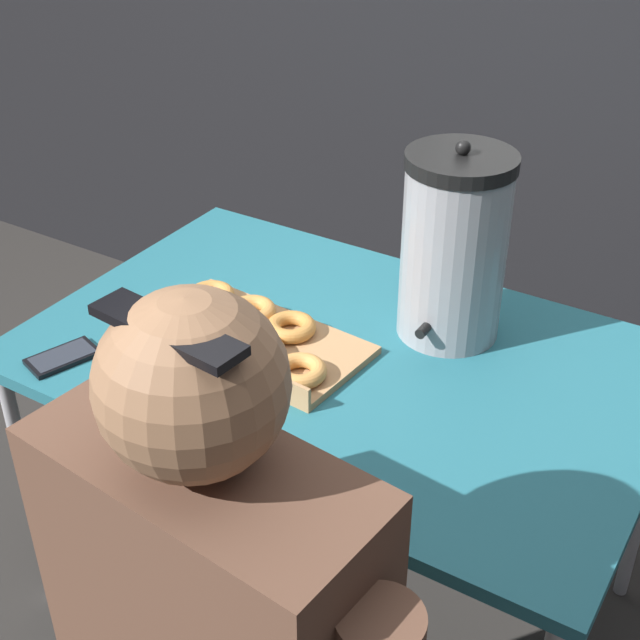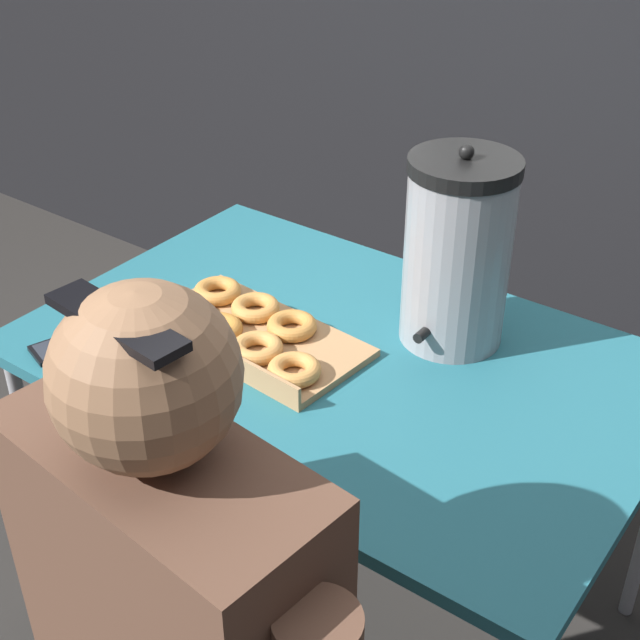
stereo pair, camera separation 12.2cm
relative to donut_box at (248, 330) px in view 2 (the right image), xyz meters
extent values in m
plane|color=#2D2B28|center=(0.18, 0.07, -0.74)|extent=(12.00, 12.00, 0.00)
cube|color=#236675|center=(0.18, 0.07, -0.04)|extent=(1.27, 0.83, 0.03)
cylinder|color=#ADADB2|center=(-0.40, -0.30, -0.39)|extent=(0.03, 0.03, 0.69)
cylinder|color=#ADADB2|center=(-0.40, 0.44, -0.39)|extent=(0.03, 0.03, 0.69)
cube|color=tan|center=(0.01, 0.01, -0.01)|extent=(0.48, 0.28, 0.02)
cube|color=tan|center=(0.00, -0.11, 0.01)|extent=(0.46, 0.05, 0.04)
torus|color=#CD8B44|center=(-0.15, -0.03, 0.01)|extent=(0.11, 0.11, 0.03)
torus|color=#B7752E|center=(-0.04, -0.04, 0.01)|extent=(0.14, 0.14, 0.03)
torus|color=#D39149|center=(0.07, -0.05, 0.01)|extent=(0.12, 0.12, 0.03)
torus|color=#D18F48|center=(0.17, -0.07, 0.01)|extent=(0.13, 0.13, 0.03)
torus|color=#C7843D|center=(-0.15, 0.07, 0.01)|extent=(0.13, 0.13, 0.03)
torus|color=#CD8A43|center=(-0.03, 0.07, 0.01)|extent=(0.15, 0.15, 0.03)
torus|color=#C5833B|center=(0.07, 0.05, 0.01)|extent=(0.12, 0.12, 0.03)
cylinder|color=#939399|center=(0.33, 0.26, 0.16)|extent=(0.21, 0.21, 0.36)
cylinder|color=black|center=(0.33, 0.26, 0.36)|extent=(0.22, 0.22, 0.03)
sphere|color=black|center=(0.33, 0.26, 0.38)|extent=(0.03, 0.03, 0.03)
cylinder|color=black|center=(0.33, 0.15, 0.04)|extent=(0.02, 0.05, 0.02)
cube|color=black|center=(-0.28, -0.24, -0.02)|extent=(0.11, 0.15, 0.01)
cube|color=#2D333D|center=(-0.28, -0.24, -0.01)|extent=(0.10, 0.13, 0.00)
cube|color=brown|center=(0.37, -0.60, 0.01)|extent=(0.49, 0.26, 0.54)
sphere|color=#8E6647|center=(0.37, -0.60, 0.39)|extent=(0.23, 0.23, 0.23)
cube|color=black|center=(0.37, -0.63, 0.48)|extent=(0.20, 0.07, 0.01)
cylinder|color=brown|center=(0.11, -0.57, -0.02)|extent=(0.10, 0.10, 0.43)
camera|label=1|loc=(0.92, -1.22, 1.00)|focal=50.00mm
camera|label=2|loc=(1.03, -1.15, 1.00)|focal=50.00mm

